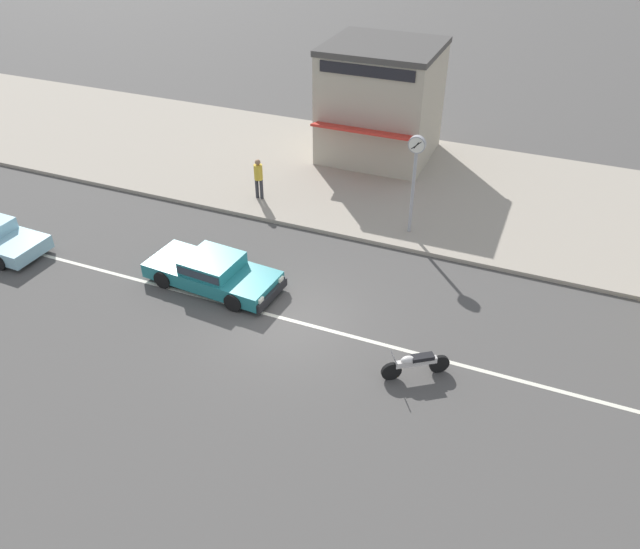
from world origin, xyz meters
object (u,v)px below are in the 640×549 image
(pedestrian_mid_kerb, at_px, (258,176))
(shopfront_corner_warung, at_px, (381,101))
(motorcycle_0, at_px, (415,364))
(street_clock, at_px, (415,163))
(sedan_teal_2, at_px, (213,271))

(pedestrian_mid_kerb, bearing_deg, shopfront_corner_warung, 62.57)
(motorcycle_0, height_order, street_clock, street_clock)
(street_clock, distance_m, pedestrian_mid_kerb, 6.50)
(pedestrian_mid_kerb, height_order, shopfront_corner_warung, shopfront_corner_warung)
(pedestrian_mid_kerb, bearing_deg, motorcycle_0, -41.20)
(sedan_teal_2, relative_size, motorcycle_0, 2.81)
(motorcycle_0, relative_size, street_clock, 0.44)
(sedan_teal_2, bearing_deg, shopfront_corner_warung, 81.17)
(motorcycle_0, xyz_separation_m, street_clock, (-2.15, 7.13, 2.42))
(pedestrian_mid_kerb, relative_size, shopfront_corner_warung, 0.32)
(shopfront_corner_warung, bearing_deg, sedan_teal_2, -98.83)
(street_clock, height_order, pedestrian_mid_kerb, street_clock)
(pedestrian_mid_kerb, xyz_separation_m, shopfront_corner_warung, (3.06, 5.90, 1.50))
(motorcycle_0, relative_size, pedestrian_mid_kerb, 0.99)
(pedestrian_mid_kerb, bearing_deg, sedan_teal_2, -77.68)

